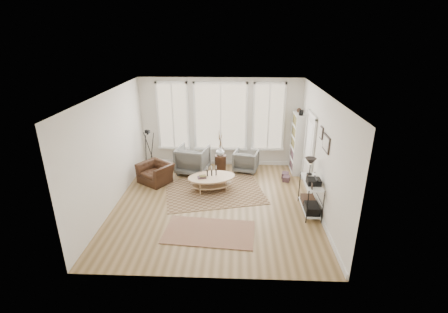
{
  "coord_description": "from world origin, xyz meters",
  "views": [
    {
      "loc": [
        0.54,
        -7.49,
        4.25
      ],
      "look_at": [
        0.2,
        0.6,
        1.1
      ],
      "focal_mm": 26.0,
      "sensor_mm": 36.0,
      "label": 1
    }
  ],
  "objects_px": {
    "bookcase": "(297,143)",
    "side_table": "(220,150)",
    "coffee_table": "(211,179)",
    "armchair_left": "(193,160)",
    "low_shelf": "(311,193)",
    "accent_chair": "(156,173)",
    "armchair_right": "(246,161)"
  },
  "relations": [
    {
      "from": "coffee_table",
      "to": "side_table",
      "type": "distance_m",
      "value": 1.41
    },
    {
      "from": "coffee_table",
      "to": "accent_chair",
      "type": "xyz_separation_m",
      "value": [
        -1.7,
        0.46,
        -0.03
      ]
    },
    {
      "from": "bookcase",
      "to": "side_table",
      "type": "xyz_separation_m",
      "value": [
        -2.41,
        -0.11,
        -0.23
      ]
    },
    {
      "from": "armchair_right",
      "to": "side_table",
      "type": "height_order",
      "value": "side_table"
    },
    {
      "from": "coffee_table",
      "to": "armchair_right",
      "type": "relative_size",
      "value": 2.0
    },
    {
      "from": "accent_chair",
      "to": "low_shelf",
      "type": "bearing_deg",
      "value": 13.93
    },
    {
      "from": "armchair_left",
      "to": "armchair_right",
      "type": "xyz_separation_m",
      "value": [
        1.69,
        0.19,
        -0.09
      ]
    },
    {
      "from": "low_shelf",
      "to": "armchair_left",
      "type": "xyz_separation_m",
      "value": [
        -3.23,
        2.29,
        -0.08
      ]
    },
    {
      "from": "side_table",
      "to": "coffee_table",
      "type": "bearing_deg",
      "value": -97.98
    },
    {
      "from": "low_shelf",
      "to": "coffee_table",
      "type": "xyz_separation_m",
      "value": [
        -2.54,
        1.07,
        -0.18
      ]
    },
    {
      "from": "armchair_right",
      "to": "armchair_left",
      "type": "bearing_deg",
      "value": 19.41
    },
    {
      "from": "bookcase",
      "to": "low_shelf",
      "type": "xyz_separation_m",
      "value": [
        -0.06,
        -2.52,
        -0.44
      ]
    },
    {
      "from": "armchair_left",
      "to": "accent_chair",
      "type": "bearing_deg",
      "value": 48.75
    },
    {
      "from": "bookcase",
      "to": "side_table",
      "type": "bearing_deg",
      "value": -177.47
    },
    {
      "from": "coffee_table",
      "to": "low_shelf",
      "type": "bearing_deg",
      "value": -22.87
    },
    {
      "from": "low_shelf",
      "to": "coffee_table",
      "type": "bearing_deg",
      "value": 157.13
    },
    {
      "from": "bookcase",
      "to": "armchair_left",
      "type": "relative_size",
      "value": 2.16
    },
    {
      "from": "coffee_table",
      "to": "armchair_left",
      "type": "distance_m",
      "value": 1.41
    },
    {
      "from": "accent_chair",
      "to": "bookcase",
      "type": "bearing_deg",
      "value": 46.69
    },
    {
      "from": "bookcase",
      "to": "armchair_right",
      "type": "distance_m",
      "value": 1.71
    },
    {
      "from": "armchair_right",
      "to": "accent_chair",
      "type": "distance_m",
      "value": 2.87
    },
    {
      "from": "accent_chair",
      "to": "coffee_table",
      "type": "bearing_deg",
      "value": 18.57
    },
    {
      "from": "armchair_left",
      "to": "side_table",
      "type": "distance_m",
      "value": 0.93
    },
    {
      "from": "armchair_left",
      "to": "accent_chair",
      "type": "xyz_separation_m",
      "value": [
        -1.02,
        -0.76,
        -0.14
      ]
    },
    {
      "from": "bookcase",
      "to": "low_shelf",
      "type": "relative_size",
      "value": 1.58
    },
    {
      "from": "side_table",
      "to": "bookcase",
      "type": "bearing_deg",
      "value": 2.53
    },
    {
      "from": "bookcase",
      "to": "coffee_table",
      "type": "height_order",
      "value": "bookcase"
    },
    {
      "from": "coffee_table",
      "to": "armchair_left",
      "type": "height_order",
      "value": "armchair_left"
    },
    {
      "from": "armchair_left",
      "to": "accent_chair",
      "type": "height_order",
      "value": "armchair_left"
    },
    {
      "from": "coffee_table",
      "to": "armchair_right",
      "type": "xyz_separation_m",
      "value": [
        1.01,
        1.41,
        0.02
      ]
    },
    {
      "from": "armchair_left",
      "to": "side_table",
      "type": "height_order",
      "value": "side_table"
    },
    {
      "from": "coffee_table",
      "to": "side_table",
      "type": "bearing_deg",
      "value": 82.02
    }
  ]
}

